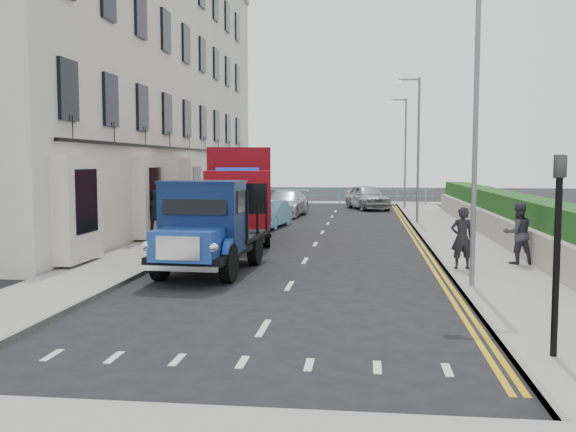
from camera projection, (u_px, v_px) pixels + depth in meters
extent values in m
plane|color=black|center=(298.00, 272.00, 17.49)|extent=(120.00, 120.00, 0.00)
cube|color=gray|center=(198.00, 232.00, 27.01)|extent=(2.40, 38.00, 0.12)
cube|color=gray|center=(452.00, 235.00, 25.76)|extent=(2.60, 38.00, 0.12)
cube|color=gray|center=(340.00, 203.00, 46.18)|extent=(30.00, 2.50, 0.12)
plane|color=#4C5F67|center=(350.00, 187.00, 76.86)|extent=(120.00, 120.00, 0.00)
cube|color=silver|center=(131.00, 79.00, 30.90)|extent=(6.00, 30.00, 14.00)
cube|color=black|center=(195.00, 150.00, 30.81)|extent=(0.12, 28.00, 0.10)
cube|color=#B2AD9E|center=(486.00, 224.00, 25.57)|extent=(0.30, 28.00, 1.00)
cube|color=#1D4415|center=(504.00, 214.00, 25.45)|extent=(1.20, 28.00, 1.70)
cube|color=#59B2A5|center=(340.00, 189.00, 45.30)|extent=(13.00, 0.08, 0.06)
cube|color=#59B2A5|center=(339.00, 195.00, 45.34)|extent=(13.00, 0.06, 0.05)
cylinder|color=slate|center=(475.00, 140.00, 14.71)|extent=(0.12, 0.12, 7.00)
cylinder|color=slate|center=(418.00, 152.00, 30.54)|extent=(0.12, 0.12, 7.00)
cube|color=slate|center=(409.00, 79.00, 30.32)|extent=(1.00, 0.08, 0.08)
cube|color=beige|center=(398.00, 82.00, 30.39)|extent=(0.35, 0.18, 0.18)
cylinder|color=slate|center=(405.00, 154.00, 40.43)|extent=(0.12, 0.12, 7.00)
cube|color=slate|center=(398.00, 100.00, 40.21)|extent=(1.00, 0.08, 0.08)
cube|color=beige|center=(390.00, 102.00, 40.28)|extent=(0.35, 0.18, 0.18)
cylinder|color=black|center=(556.00, 264.00, 9.40)|extent=(0.10, 0.10, 3.00)
imported|color=black|center=(559.00, 189.00, 9.31)|extent=(0.16, 0.20, 1.00)
cylinder|color=black|center=(160.00, 261.00, 16.21)|extent=(0.32, 0.99, 0.98)
cylinder|color=black|center=(229.00, 263.00, 15.89)|extent=(0.32, 0.99, 0.98)
cylinder|color=black|center=(196.00, 247.00, 19.01)|extent=(0.32, 0.99, 0.98)
cylinder|color=black|center=(255.00, 248.00, 18.69)|extent=(0.32, 0.99, 0.98)
cube|color=black|center=(211.00, 249.00, 17.44)|extent=(2.22, 4.99, 0.18)
cube|color=#1D449F|center=(188.00, 244.00, 15.56)|extent=(1.65, 1.42, 0.73)
cube|color=silver|center=(178.00, 248.00, 14.89)|extent=(1.07, 0.14, 0.56)
cube|color=#0D1E47|center=(202.00, 217.00, 16.66)|extent=(2.11, 1.34, 1.78)
cube|color=black|center=(223.00, 236.00, 18.62)|extent=(2.30, 2.97, 0.12)
cylinder|color=black|center=(210.00, 233.00, 22.51)|extent=(0.45, 1.06, 1.03)
cylinder|color=black|center=(266.00, 233.00, 22.58)|extent=(0.45, 1.06, 1.03)
cylinder|color=black|center=(216.00, 225.00, 25.38)|extent=(0.45, 1.06, 1.03)
cylinder|color=black|center=(266.00, 225.00, 25.45)|extent=(0.45, 1.06, 1.03)
cylinder|color=black|center=(220.00, 220.00, 27.42)|extent=(0.45, 1.06, 1.03)
cylinder|color=black|center=(265.00, 220.00, 27.50)|extent=(0.45, 1.06, 1.03)
cube|color=black|center=(240.00, 221.00, 24.94)|extent=(3.14, 6.78, 0.23)
cube|color=maroon|center=(238.00, 200.00, 22.44)|extent=(2.49, 2.10, 2.05)
cube|color=black|center=(237.00, 199.00, 21.58)|extent=(2.04, 0.39, 1.03)
cube|color=maroon|center=(241.00, 183.00, 25.84)|extent=(3.06, 5.15, 2.80)
imported|color=black|center=(229.00, 220.00, 24.61)|extent=(2.30, 4.73, 1.56)
imported|color=#5CA8C6|center=(268.00, 214.00, 29.40)|extent=(1.77, 3.90, 1.24)
imported|color=#BAB9BF|center=(285.00, 203.00, 35.55)|extent=(2.49, 5.15, 1.44)
imported|color=black|center=(278.00, 201.00, 38.56)|extent=(3.24, 5.26, 1.36)
imported|color=#A0A1A4|center=(367.00, 197.00, 40.86)|extent=(3.25, 4.99, 1.58)
imported|color=black|center=(462.00, 238.00, 17.26)|extent=(0.67, 0.49, 1.67)
imported|color=#36333E|center=(518.00, 233.00, 18.09)|extent=(0.97, 0.83, 1.74)
imported|color=black|center=(156.00, 215.00, 23.55)|extent=(1.18, 0.80, 1.86)
imported|color=#3A2A2A|center=(193.00, 204.00, 29.17)|extent=(1.11, 0.94, 1.92)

